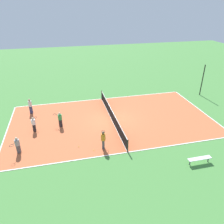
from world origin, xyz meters
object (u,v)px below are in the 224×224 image
at_px(tennis_net, 112,115).
at_px(tennis_ball_near_net, 94,150).
at_px(bench, 200,159).
at_px(player_far_green, 60,119).
at_px(tennis_ball_right_alley, 79,147).
at_px(player_far_white, 30,105).
at_px(player_baseline_gray, 17,144).
at_px(player_near_white, 34,123).
at_px(fence_post_back_left, 202,80).
at_px(player_center_orange, 103,139).

height_order(tennis_net, tennis_ball_near_net, tennis_net).
xyz_separation_m(bench, player_far_green, (-7.67, -9.66, 0.45)).
bearing_deg(tennis_ball_right_alley, tennis_ball_near_net, 55.93).
height_order(player_far_white, tennis_ball_near_net, player_far_white).
height_order(player_far_white, player_baseline_gray, player_far_white).
distance_m(player_near_white, fence_post_back_left, 20.00).
height_order(tennis_net, player_baseline_gray, player_baseline_gray).
xyz_separation_m(bench, player_far_white, (-11.12, -12.58, 0.55)).
xyz_separation_m(player_baseline_gray, player_far_green, (-3.31, 3.29, 0.04)).
bearing_deg(bench, player_near_white, 148.38).
height_order(tennis_net, bench, tennis_net).
height_order(player_near_white, player_baseline_gray, player_near_white).
height_order(bench, fence_post_back_left, fence_post_back_left).
bearing_deg(player_far_green, player_center_orange, 169.98).
bearing_deg(tennis_net, bench, 31.16).
distance_m(player_center_orange, tennis_ball_right_alley, 2.20).
distance_m(bench, player_near_white, 14.08).
xyz_separation_m(player_baseline_gray, player_center_orange, (1.01, 6.51, 0.14)).
xyz_separation_m(bench, tennis_ball_near_net, (-3.23, -7.22, -0.34)).
bearing_deg(player_baseline_gray, player_far_white, -153.41).
xyz_separation_m(player_baseline_gray, tennis_ball_right_alley, (0.37, 4.60, -0.74)).
bearing_deg(tennis_ball_right_alley, fence_post_back_left, 115.23).
distance_m(bench, player_center_orange, 7.28).
bearing_deg(player_near_white, player_far_white, 22.71).
bearing_deg(player_near_white, player_baseline_gray, 175.99).
bearing_deg(player_near_white, tennis_net, -73.50).
relative_size(bench, tennis_ball_right_alley, 26.47).
height_order(tennis_ball_near_net, tennis_ball_right_alley, same).
relative_size(bench, player_far_green, 1.24).
height_order(player_center_orange, fence_post_back_left, fence_post_back_left).
distance_m(bench, tennis_ball_near_net, 7.92).
relative_size(bench, player_near_white, 1.30).
height_order(player_baseline_gray, tennis_ball_near_net, player_baseline_gray).
distance_m(player_baseline_gray, tennis_ball_near_net, 5.88).
bearing_deg(fence_post_back_left, tennis_ball_near_net, -60.82).
relative_size(player_far_white, player_far_green, 1.12).
height_order(bench, player_center_orange, player_center_orange).
relative_size(player_baseline_gray, player_far_green, 0.96).
bearing_deg(player_baseline_gray, bench, 101.13).
xyz_separation_m(tennis_net, player_far_white, (-3.38, -7.90, 0.37)).
distance_m(player_near_white, tennis_ball_near_net, 6.36).
bearing_deg(tennis_ball_near_net, player_far_green, -151.20).
bearing_deg(player_far_green, tennis_ball_near_net, 162.05).
bearing_deg(player_far_green, player_near_white, 50.38).
xyz_separation_m(player_center_orange, tennis_ball_right_alley, (-0.64, -1.91, -0.89)).
xyz_separation_m(player_center_orange, fence_post_back_left, (-8.14, 14.00, 0.98)).
xyz_separation_m(player_near_white, player_baseline_gray, (3.02, -0.96, -0.00)).
relative_size(player_far_green, tennis_ball_right_alley, 21.31).
bearing_deg(player_center_orange, fence_post_back_left, -48.11).
height_order(player_far_green, tennis_ball_near_net, player_far_green).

